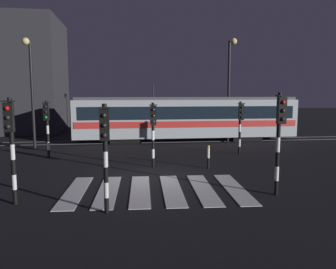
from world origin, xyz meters
name	(u,v)px	position (x,y,z in m)	size (l,w,h in m)	color
ground_plane	(152,177)	(0.00, 0.00, 0.00)	(120.00, 120.00, 0.00)	black
rail_near	(141,143)	(0.00, 9.79, 0.01)	(80.00, 0.12, 0.03)	#59595E
rail_far	(140,140)	(0.00, 11.22, 0.01)	(80.00, 0.12, 0.03)	#59595E
crosswalk_zebra	(156,190)	(0.00, -2.03, 0.01)	(6.76, 4.42, 0.02)	silver
traffic_light_corner_near_left	(11,135)	(-4.63, -3.12, 2.25)	(0.36, 0.42, 3.41)	black
traffic_light_corner_far_right	(241,120)	(5.50, 4.61, 2.01)	(0.36, 0.42, 3.06)	black
traffic_light_corner_near_right	(280,128)	(4.12, -3.22, 2.35)	(0.36, 0.42, 3.57)	black
traffic_light_median_centre	(153,125)	(0.22, 1.74, 2.04)	(0.36, 0.42, 3.10)	black
traffic_light_kerb_mid_left	(105,142)	(-1.68, -4.27, 2.14)	(0.36, 0.42, 3.25)	black
traffic_light_corner_far_left	(47,121)	(-5.26, 4.76, 2.07)	(0.36, 0.42, 3.14)	black
street_lamp_trackside_right	(230,78)	(6.29, 9.22, 4.57)	(0.44, 1.21, 7.21)	black
street_lamp_trackside_left	(30,80)	(-6.90, 8.23, 4.36)	(0.44, 1.21, 6.83)	black
tram	(186,117)	(3.39, 10.50, 1.75)	(16.33, 2.58, 4.15)	#B2BCC1
bollard_island_edge	(208,157)	(2.78, 1.23, 0.56)	(0.12, 0.12, 1.11)	black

